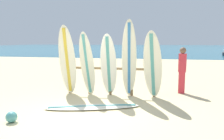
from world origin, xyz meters
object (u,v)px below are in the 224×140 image
surfboard_leaning_center (129,60)px  beach_ball (11,117)px  surfboard_leaning_center_left (109,66)px  surfboard_rack (110,76)px  surfboard_leaning_far_left (67,61)px  surfboard_leaning_left (87,64)px  surfboard_leaning_center_right (153,66)px  surfboard_lying_on_sand (93,107)px  beachgoer_standing (182,68)px

surfboard_leaning_center → beach_ball: surfboard_leaning_center is taller
surfboard_leaning_center_left → surfboard_leaning_center: (0.66, 0.06, 0.21)m
surfboard_rack → surfboard_leaning_far_left: bearing=-166.9°
surfboard_rack → surfboard_leaning_center_left: surfboard_leaning_center_left is taller
surfboard_leaning_left → surfboard_leaning_center_left: bearing=-2.2°
surfboard_leaning_far_left → surfboard_leaning_left: 0.72m
surfboard_leaning_center_right → surfboard_lying_on_sand: size_ratio=0.82×
surfboard_leaning_far_left → beachgoer_standing: 4.00m
surfboard_leaning_center → beachgoer_standing: 2.08m
surfboard_leaning_center_right → beachgoer_standing: 1.52m
surfboard_leaning_center → surfboard_lying_on_sand: bearing=-123.7°
beachgoer_standing → beach_ball: size_ratio=6.34×
surfboard_leaning_center_right → beach_ball: bearing=-140.1°
surfboard_leaning_center → beach_ball: bearing=-131.5°
surfboard_leaning_center → surfboard_lying_on_sand: size_ratio=0.95×
surfboard_leaning_far_left → beachgoer_standing: size_ratio=1.45×
surfboard_leaning_center_right → surfboard_leaning_left: bearing=179.0°
surfboard_leaning_left → surfboard_lying_on_sand: 1.71m
surfboard_leaning_center → beachgoer_standing: surfboard_leaning_center is taller
surfboard_leaning_center → surfboard_leaning_center_right: 0.77m
surfboard_lying_on_sand → beachgoer_standing: beachgoer_standing is taller
surfboard_leaning_far_left → beach_ball: 2.90m
surfboard_leaning_center_left → surfboard_leaning_center_right: 1.40m
surfboard_leaning_center_right → beachgoer_standing: bearing=48.1°
surfboard_leaning_center → beach_ball: (-2.37, -2.67, -1.13)m
surfboard_leaning_center_left → surfboard_leaning_center: bearing=5.2°
surfboard_lying_on_sand → beach_ball: bearing=-137.3°
surfboard_rack → surfboard_leaning_center_left: 0.56m
surfboard_leaning_far_left → surfboard_leaning_center_left: 1.45m
surfboard_leaning_center → surfboard_lying_on_sand: surfboard_leaning_center is taller
surfboard_rack → surfboard_leaning_center_right: bearing=-16.0°
surfboard_lying_on_sand → beachgoer_standing: (2.60, 2.33, 0.86)m
surfboard_leaning_left → surfboard_lying_on_sand: bearing=-66.5°
surfboard_leaning_center_right → beach_ball: 4.17m
surfboard_leaning_center_right → beach_ball: (-3.11, -2.60, -0.95)m
surfboard_leaning_left → surfboard_lying_on_sand: surfboard_leaning_left is taller
surfboard_leaning_left → surfboard_leaning_center_right: size_ratio=0.99×
surfboard_leaning_far_left → surfboard_leaning_left: surfboard_leaning_far_left is taller
surfboard_rack → surfboard_leaning_center_left: (0.03, -0.40, 0.39)m
surfboard_leaning_far_left → surfboard_lying_on_sand: bearing=-45.9°
surfboard_leaning_center → surfboard_rack: bearing=153.5°
surfboard_leaning_left → beachgoer_standing: (3.14, 1.09, -0.18)m
beach_ball → surfboard_leaning_center_right: bearing=39.9°
surfboard_lying_on_sand → surfboard_leaning_center_right: bearing=37.0°
surfboard_leaning_center → surfboard_lying_on_sand: (-0.85, -1.27, -1.22)m
beachgoer_standing → surfboard_leaning_left: bearing=-160.9°
surfboard_rack → surfboard_leaning_center: surfboard_leaning_center is taller
surfboard_rack → surfboard_leaning_center: size_ratio=1.23×
surfboard_rack → beach_ball: (-1.68, -3.01, -0.52)m
beach_ball → surfboard_rack: bearing=60.8°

